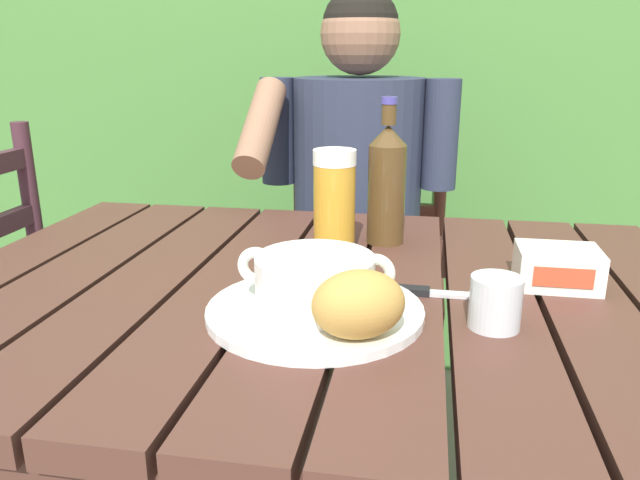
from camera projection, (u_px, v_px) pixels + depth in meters
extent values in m
cube|color=#512F26|center=(6.00, 274.00, 0.98)|extent=(0.12, 0.82, 0.04)
cube|color=#512F26|center=(78.00, 279.00, 0.96)|extent=(0.12, 0.82, 0.04)
cube|color=#512F26|center=(153.00, 284.00, 0.94)|extent=(0.12, 0.82, 0.04)
cube|color=#512F26|center=(231.00, 289.00, 0.92)|extent=(0.12, 0.82, 0.04)
cube|color=#512F26|center=(314.00, 295.00, 0.90)|extent=(0.12, 0.82, 0.04)
cube|color=#512F26|center=(400.00, 300.00, 0.88)|extent=(0.12, 0.82, 0.04)
cube|color=#512F26|center=(491.00, 307.00, 0.85)|extent=(0.12, 0.82, 0.04)
cube|color=#512F26|center=(586.00, 313.00, 0.83)|extent=(0.12, 0.82, 0.04)
cube|color=#512F26|center=(347.00, 252.00, 1.27)|extent=(1.09, 0.03, 0.08)
cube|color=#512F26|center=(126.00, 368.00, 1.44)|extent=(0.06, 0.06, 0.72)
cube|color=#512F26|center=(594.00, 411.00, 1.27)|extent=(0.06, 0.06, 0.72)
cube|color=#4B833B|center=(388.00, 76.00, 2.18)|extent=(3.64, 0.60, 1.98)
cylinder|color=#4C3823|center=(435.00, 33.00, 2.25)|extent=(0.10, 0.10, 2.28)
cylinder|color=#4C3823|center=(375.00, 121.00, 2.39)|extent=(0.10, 0.10, 1.63)
cylinder|color=#53281F|center=(432.00, 396.00, 1.57)|extent=(0.04, 0.04, 0.45)
cylinder|color=#53281F|center=(271.00, 381.00, 1.64)|extent=(0.04, 0.04, 0.45)
cylinder|color=#53281F|center=(432.00, 330.00, 1.94)|extent=(0.04, 0.04, 0.45)
cylinder|color=#53281F|center=(301.00, 320.00, 2.02)|extent=(0.04, 0.04, 0.45)
cube|color=#53281F|center=(360.00, 279.00, 1.73)|extent=(0.47, 0.43, 0.02)
cylinder|color=#53281F|center=(441.00, 190.00, 1.81)|extent=(0.04, 0.04, 0.47)
cylinder|color=#53281F|center=(299.00, 184.00, 1.88)|extent=(0.04, 0.04, 0.47)
cube|color=#53281F|center=(368.00, 209.00, 1.87)|extent=(0.43, 0.02, 0.04)
cube|color=#53281F|center=(369.00, 172.00, 1.83)|extent=(0.43, 0.02, 0.04)
cube|color=#53281F|center=(370.00, 132.00, 1.80)|extent=(0.43, 0.02, 0.04)
cylinder|color=#2C3349|center=(378.00, 413.00, 1.50)|extent=(0.11, 0.11, 0.45)
cylinder|color=#2C3349|center=(385.00, 291.00, 1.51)|extent=(0.13, 0.40, 0.13)
cylinder|color=#2C3349|center=(311.00, 406.00, 1.53)|extent=(0.11, 0.11, 0.45)
cylinder|color=#2C3349|center=(318.00, 286.00, 1.54)|extent=(0.13, 0.40, 0.13)
cylinder|color=#2C3349|center=(358.00, 181.00, 1.54)|extent=(0.32, 0.32, 0.51)
sphere|color=#8F664C|center=(360.00, 34.00, 1.44)|extent=(0.19, 0.19, 0.19)
sphere|color=black|center=(360.00, 25.00, 1.43)|extent=(0.18, 0.18, 0.18)
cylinder|color=#2C3349|center=(441.00, 135.00, 1.45)|extent=(0.08, 0.08, 0.26)
cylinder|color=#2C3349|center=(278.00, 131.00, 1.52)|extent=(0.08, 0.08, 0.26)
cylinder|color=#8F664C|center=(260.00, 126.00, 1.36)|extent=(0.07, 0.25, 0.21)
cylinder|color=#44252F|center=(62.00, 418.00, 1.48)|extent=(0.04, 0.04, 0.45)
cylinder|color=#44252F|center=(35.00, 234.00, 1.34)|extent=(0.04, 0.04, 0.49)
cylinder|color=white|center=(315.00, 311.00, 0.78)|extent=(0.28, 0.28, 0.01)
cylinder|color=white|center=(315.00, 282.00, 0.77)|extent=(0.15, 0.15, 0.07)
cylinder|color=orange|center=(315.00, 271.00, 0.77)|extent=(0.13, 0.13, 0.01)
torus|color=white|center=(256.00, 266.00, 0.78)|extent=(0.05, 0.01, 0.05)
torus|color=white|center=(375.00, 273.00, 0.75)|extent=(0.05, 0.01, 0.05)
ellipsoid|color=#C39242|center=(359.00, 304.00, 0.69)|extent=(0.13, 0.12, 0.08)
cylinder|color=gold|center=(334.00, 210.00, 1.00)|extent=(0.07, 0.07, 0.15)
cylinder|color=white|center=(335.00, 157.00, 0.98)|extent=(0.07, 0.07, 0.02)
cylinder|color=#50381C|center=(386.00, 195.00, 1.06)|extent=(0.07, 0.07, 0.17)
cone|color=#50381C|center=(388.00, 135.00, 1.03)|extent=(0.07, 0.07, 0.03)
cylinder|color=#50381C|center=(389.00, 114.00, 1.02)|extent=(0.02, 0.02, 0.03)
cylinder|color=#443E96|center=(389.00, 100.00, 1.01)|extent=(0.03, 0.03, 0.01)
cylinder|color=silver|center=(495.00, 302.00, 0.74)|extent=(0.06, 0.06, 0.06)
cube|color=white|center=(557.00, 267.00, 0.87)|extent=(0.11, 0.09, 0.06)
cube|color=#E04D2D|center=(564.00, 278.00, 0.83)|extent=(0.08, 0.00, 0.03)
cube|color=silver|center=(454.00, 295.00, 0.84)|extent=(0.13, 0.02, 0.00)
cube|color=black|center=(405.00, 290.00, 0.85)|extent=(0.07, 0.02, 0.01)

